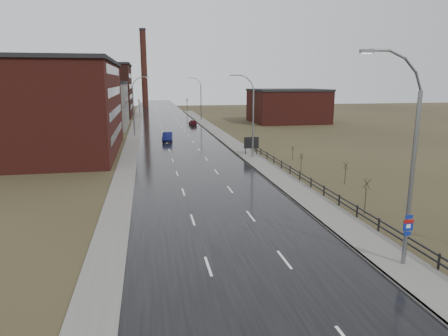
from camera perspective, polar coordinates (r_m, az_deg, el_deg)
name	(u,v)px	position (r m, az deg, el deg)	size (l,w,h in m)	color
ground	(267,300)	(20.73, 6.12, -18.18)	(320.00, 320.00, 0.00)	#2D2819
road	(177,136)	(77.93, -6.78, 4.52)	(14.00, 300.00, 0.06)	black
sidewalk_right	(253,159)	(54.88, 4.15, 1.36)	(3.20, 180.00, 0.18)	#595651
curb_right	(242,159)	(54.52, 2.61, 1.30)	(0.16, 180.00, 0.18)	slate
sidewalk_left	(133,137)	(77.79, -12.83, 4.30)	(2.40, 260.00, 0.12)	#595651
warehouse_near	(37,108)	(64.08, -25.14, 7.83)	(22.44, 28.56, 13.50)	#471914
warehouse_mid	(90,105)	(96.01, -18.56, 8.56)	(16.32, 20.40, 10.50)	slate
warehouse_far	(86,91)	(126.30, -19.16, 10.41)	(26.52, 24.48, 15.50)	#331611
building_right	(288,106)	(105.46, 9.09, 8.78)	(18.36, 16.32, 8.50)	#471914
smokestack	(144,68)	(167.12, -11.36, 13.80)	(2.70, 2.70, 30.70)	#331611
streetlight_main	(408,164)	(23.96, 24.79, 0.50)	(3.91, 0.29, 12.11)	slate
streetlight_right_mid	(251,116)	(55.03, 3.88, 7.44)	(3.36, 0.28, 11.35)	slate
streetlight_left	(135,106)	(79.21, -12.62, 8.66)	(3.36, 0.28, 11.35)	slate
streetlight_right_far	(200,99)	(108.04, -3.47, 9.83)	(3.36, 0.28, 11.35)	slate
guardrail	(314,184)	(39.90, 12.72, -2.19)	(0.10, 53.05, 1.10)	black
shrub_c	(366,195)	(33.90, 19.59, -3.68)	(0.69, 0.73, 2.95)	#382D23
shrub_d	(345,173)	(43.03, 16.95, -0.66)	(0.55, 0.58, 2.32)	#382D23
shrub_e	(301,162)	(47.99, 10.97, 0.86)	(0.52, 0.54, 2.16)	#382D23
shrub_f	(293,153)	(55.07, 9.76, 2.18)	(0.44, 0.46, 1.82)	#382D23
billboard	(251,143)	(57.44, 3.93, 3.56)	(2.17, 0.17, 2.67)	black
traffic_light_left	(139,99)	(137.19, -12.07, 9.59)	(0.58, 2.73, 5.30)	black
traffic_light_right	(187,99)	(137.82, -5.31, 9.82)	(0.58, 2.73, 5.30)	black
car_near	(168,137)	(71.64, -8.07, 4.41)	(1.66, 4.77, 1.57)	#0D1144
car_far	(193,123)	(97.32, -4.49, 6.48)	(1.53, 3.81, 1.30)	#430B13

